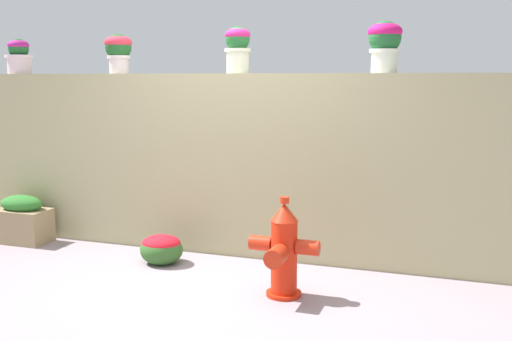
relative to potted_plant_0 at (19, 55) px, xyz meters
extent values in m
plane|color=gray|center=(2.55, -1.03, -1.94)|extent=(24.00, 24.00, 0.00)
cube|color=tan|center=(2.55, 0.01, -1.07)|extent=(5.93, 0.35, 1.75)
cylinder|color=silver|center=(0.00, 0.00, -0.10)|extent=(0.25, 0.25, 0.20)
cylinder|color=silver|center=(0.00, 0.00, -0.01)|extent=(0.29, 0.29, 0.03)
sphere|color=#20622A|center=(0.00, 0.00, 0.07)|extent=(0.21, 0.21, 0.21)
ellipsoid|color=#B0227E|center=(0.00, 0.00, 0.11)|extent=(0.22, 0.22, 0.12)
cylinder|color=silver|center=(1.24, 0.00, -0.11)|extent=(0.19, 0.19, 0.18)
cylinder|color=silver|center=(1.24, 0.00, -0.03)|extent=(0.23, 0.23, 0.03)
sphere|color=#1E5523|center=(1.24, 0.00, 0.06)|extent=(0.26, 0.26, 0.26)
ellipsoid|color=red|center=(1.24, 0.00, 0.11)|extent=(0.28, 0.28, 0.14)
cylinder|color=beige|center=(2.53, 0.00, -0.08)|extent=(0.21, 0.21, 0.23)
cylinder|color=beige|center=(2.53, 0.00, 0.02)|extent=(0.25, 0.25, 0.03)
sphere|color=#21622B|center=(2.53, 0.00, 0.12)|extent=(0.23, 0.23, 0.23)
ellipsoid|color=#C6206B|center=(2.53, 0.00, 0.16)|extent=(0.24, 0.24, 0.13)
cylinder|color=silver|center=(3.89, 0.05, -0.10)|extent=(0.22, 0.22, 0.21)
cylinder|color=silver|center=(3.89, 0.05, -0.01)|extent=(0.26, 0.26, 0.03)
sphere|color=#1E5C2D|center=(3.89, 0.05, 0.11)|extent=(0.29, 0.29, 0.29)
ellipsoid|color=#C81563|center=(3.89, 0.05, 0.16)|extent=(0.30, 0.30, 0.16)
cylinder|color=red|center=(3.30, -1.01, -1.93)|extent=(0.28, 0.28, 0.03)
cylinder|color=red|center=(3.30, -1.01, -1.64)|extent=(0.21, 0.21, 0.61)
cone|color=red|center=(3.30, -1.01, -1.27)|extent=(0.22, 0.22, 0.14)
cylinder|color=red|center=(3.30, -1.01, -1.17)|extent=(0.07, 0.07, 0.05)
cylinder|color=red|center=(3.10, -1.01, -1.54)|extent=(0.18, 0.12, 0.12)
cylinder|color=red|center=(3.49, -1.01, -1.54)|extent=(0.18, 0.12, 0.12)
cylinder|color=red|center=(3.30, -1.21, -1.57)|extent=(0.15, 0.19, 0.15)
ellipsoid|color=#336128|center=(1.99, -0.58, -1.82)|extent=(0.40, 0.36, 0.28)
ellipsoid|color=red|center=(1.99, -0.58, -1.75)|extent=(0.36, 0.32, 0.15)
cube|color=#957E59|center=(0.27, -0.41, -1.77)|extent=(0.56, 0.34, 0.35)
ellipsoid|color=#2E7429|center=(0.27, -0.41, -1.54)|extent=(0.48, 0.29, 0.18)
camera|label=1|loc=(4.58, -5.35, -0.24)|focal=41.96mm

